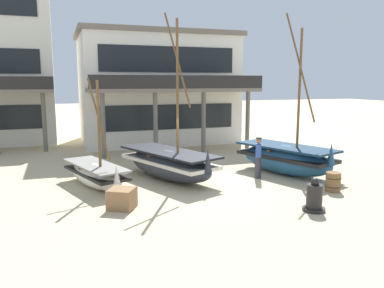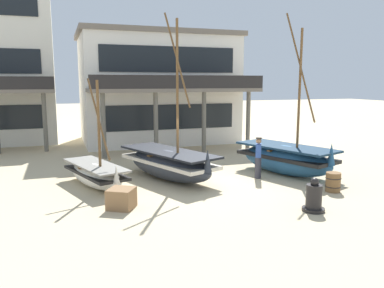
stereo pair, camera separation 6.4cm
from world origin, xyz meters
The scene contains 9 objects.
ground_plane centered at (0.00, 0.00, 0.00)m, with size 120.00×120.00×0.00m, color #CCB78E.
fishing_boat_near_left centered at (3.98, 0.25, 0.69)m, with size 3.02×4.69×6.66m.
fishing_boat_centre_large centered at (-0.97, 1.06, 0.66)m, with size 3.25×5.03×6.52m.
fishing_boat_far_right centered at (-3.87, 0.89, 0.49)m, with size 2.25×3.81×4.03m.
fisherman_by_hull centered at (2.50, 0.00, 0.83)m, with size 0.37×0.42×1.68m.
capstan_winch centered at (2.13, -4.16, 0.41)m, with size 0.68×0.68×1.04m.
wooden_barrel centered at (4.10, -2.62, 0.35)m, with size 0.56×0.56×0.70m.
cargo_crate centered at (-3.36, -1.98, 0.32)m, with size 0.76×0.76×0.63m, color olive.
harbor_building_main centered at (1.17, 11.43, 3.51)m, with size 9.97×8.84×7.00m.
Camera 1 is at (-5.13, -13.57, 3.90)m, focal length 36.00 mm.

